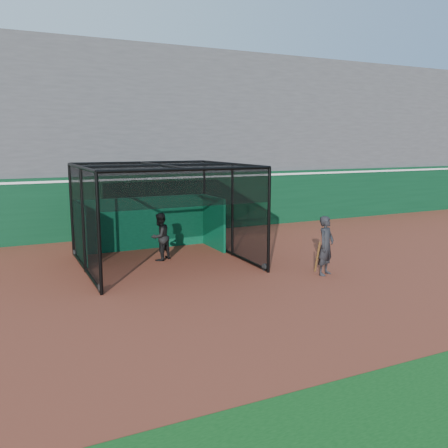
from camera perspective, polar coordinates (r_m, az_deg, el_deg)
name	(u,v)px	position (r m, az deg, el deg)	size (l,w,h in m)	color
ground	(246,288)	(12.68, 2.70, -7.74)	(120.00, 120.00, 0.00)	brown
outfield_wall	(151,203)	(20.15, -8.75, 2.46)	(50.00, 0.50, 2.50)	#09341B
grandstand	(126,129)	(23.64, -11.65, 11.18)	(50.00, 7.85, 8.95)	#4C4C4F
batting_cage	(163,215)	(15.07, -7.37, 1.06)	(4.99, 4.88, 3.11)	black
batter	(160,237)	(15.59, -7.71, -1.54)	(0.76, 0.59, 1.56)	black
on_deck_player	(326,246)	(14.05, 12.15, -2.58)	(0.75, 0.65, 1.73)	black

